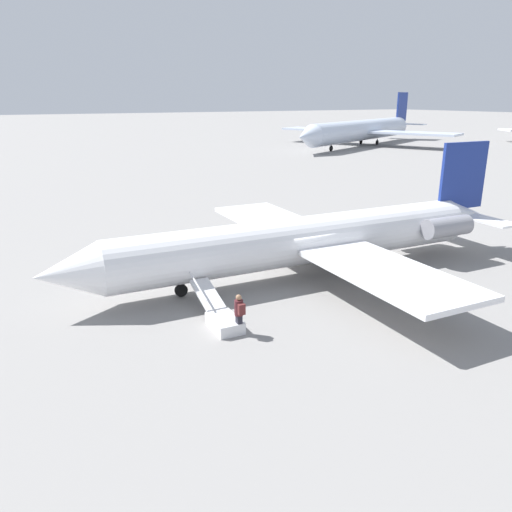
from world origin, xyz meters
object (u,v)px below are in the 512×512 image
object	(u,v)px
passenger	(239,312)
airplane_main	(316,238)
airplane_far_left	(364,130)
boarding_stairs	(221,317)

from	to	relation	value
passenger	airplane_main	bearing A→B (deg)	-53.82
airplane_main	airplane_far_left	size ratio (longest dim) A/B	0.60
airplane_main	boarding_stairs	world-z (taller)	airplane_main
airplane_far_left	boarding_stairs	world-z (taller)	airplane_far_left
airplane_main	passenger	world-z (taller)	airplane_main
boarding_stairs	airplane_far_left	bearing A→B (deg)	-41.66
airplane_main	boarding_stairs	bearing A→B (deg)	28.09
airplane_far_left	passenger	bearing A→B (deg)	21.45
airplane_main	boarding_stairs	size ratio (longest dim) A/B	6.67
airplane_far_left	passenger	xyz separation A→B (m)	(60.17, 62.72, -2.09)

